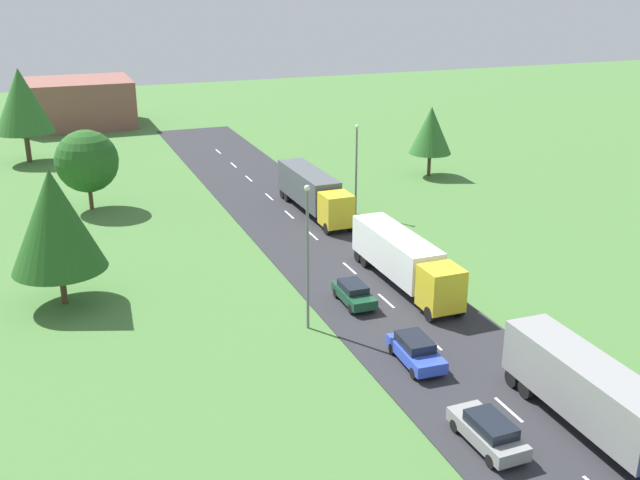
{
  "coord_description": "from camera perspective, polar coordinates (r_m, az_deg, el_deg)",
  "views": [
    {
      "loc": [
        -20.65,
        -9.09,
        21.01
      ],
      "look_at": [
        -1.24,
        41.37,
        1.48
      ],
      "focal_mm": 42.0,
      "sensor_mm": 36.0,
      "label": 1
    }
  ],
  "objects": [
    {
      "name": "lamppost_second",
      "position": [
        44.94,
        -0.95,
        -0.87
      ],
      "size": [
        0.36,
        0.36,
        9.24
      ],
      "color": "slate",
      "rests_on": "ground"
    },
    {
      "name": "truck_lead",
      "position": [
        38.01,
        20.71,
        -11.42
      ],
      "size": [
        2.61,
        13.01,
        3.55
      ],
      "color": "blue",
      "rests_on": "road"
    },
    {
      "name": "car_second",
      "position": [
        36.69,
        12.7,
        -14.02
      ],
      "size": [
        1.88,
        4.42,
        1.52
      ],
      "color": "gray",
      "rests_on": "road"
    },
    {
      "name": "road",
      "position": [
        44.67,
        9.4,
        -8.45
      ],
      "size": [
        10.0,
        140.0,
        0.06
      ],
      "primitive_type": "cube",
      "color": "#2B2B30",
      "rests_on": "ground"
    },
    {
      "name": "tree_birch",
      "position": [
        51.11,
        -19.56,
        1.44
      ],
      "size": [
        6.15,
        6.15,
        9.25
      ],
      "color": "#513823",
      "rests_on": "ground"
    },
    {
      "name": "tree_maple",
      "position": [
        81.24,
        8.44,
        8.27
      ],
      "size": [
        4.55,
        4.55,
        7.5
      ],
      "color": "#513823",
      "rests_on": "ground"
    },
    {
      "name": "car_third",
      "position": [
        42.88,
        7.31,
        -8.35
      ],
      "size": [
        2.03,
        4.37,
        1.53
      ],
      "color": "blue",
      "rests_on": "road"
    },
    {
      "name": "car_fourth",
      "position": [
        49.85,
        2.59,
        -4.07
      ],
      "size": [
        1.79,
        4.06,
        1.41
      ],
      "color": "#19472D",
      "rests_on": "road"
    },
    {
      "name": "tree_elm",
      "position": [
        92.46,
        -21.79,
        9.83
      ],
      "size": [
        6.62,
        6.62,
        10.78
      ],
      "color": "#513823",
      "rests_on": "ground"
    },
    {
      "name": "distant_building",
      "position": [
        113.44,
        -18.12,
        9.89
      ],
      "size": [
        15.45,
        12.29,
        6.52
      ],
      "primitive_type": "cube",
      "color": "brown",
      "rests_on": "ground"
    },
    {
      "name": "truck_second",
      "position": [
        52.49,
        6.41,
        -1.42
      ],
      "size": [
        2.53,
        12.49,
        3.47
      ],
      "color": "yellow",
      "rests_on": "road"
    },
    {
      "name": "lamppost_third",
      "position": [
        67.39,
        2.79,
        5.74
      ],
      "size": [
        0.36,
        0.36,
        8.23
      ],
      "color": "slate",
      "rests_on": "ground"
    },
    {
      "name": "truck_third",
      "position": [
        68.07,
        -0.53,
        3.78
      ],
      "size": [
        2.62,
        12.92,
        3.66
      ],
      "color": "yellow",
      "rests_on": "road"
    },
    {
      "name": "tree_ash",
      "position": [
        71.92,
        -17.34,
        5.75
      ],
      "size": [
        5.73,
        5.73,
        7.46
      ],
      "color": "#513823",
      "rests_on": "ground"
    },
    {
      "name": "lane_marking_centre",
      "position": [
        42.04,
        11.86,
        -10.49
      ],
      "size": [
        0.16,
        120.28,
        0.01
      ],
      "color": "white",
      "rests_on": "road"
    }
  ]
}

